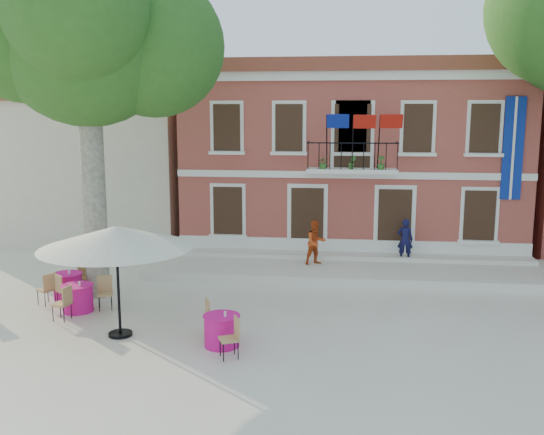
% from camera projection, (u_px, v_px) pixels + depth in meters
% --- Properties ---
extents(ground, '(90.00, 90.00, 0.00)m').
position_uv_depth(ground, '(280.00, 313.00, 17.01)').
color(ground, beige).
rests_on(ground, ground).
extents(main_building, '(13.50, 9.59, 7.50)m').
position_uv_depth(main_building, '(351.00, 154.00, 25.90)').
color(main_building, '#A9463D').
rests_on(main_building, ground).
extents(neighbor_west, '(9.40, 9.40, 6.40)m').
position_uv_depth(neighbor_west, '(103.00, 163.00, 28.31)').
color(neighbor_west, beige).
rests_on(neighbor_west, ground).
extents(terrace, '(14.00, 3.40, 0.30)m').
position_uv_depth(terrace, '(350.00, 270.00, 21.06)').
color(terrace, silver).
rests_on(terrace, ground).
extents(plane_tree_west, '(5.31, 5.31, 10.44)m').
position_uv_depth(plane_tree_west, '(86.00, 37.00, 17.34)').
color(plane_tree_west, '#A59E84').
rests_on(plane_tree_west, ground).
extents(patio_umbrella, '(3.78, 3.78, 2.81)m').
position_uv_depth(patio_umbrella, '(116.00, 238.00, 14.85)').
color(patio_umbrella, black).
rests_on(patio_umbrella, ground).
extents(pedestrian_navy, '(0.60, 0.44, 1.52)m').
position_uv_depth(pedestrian_navy, '(405.00, 240.00, 21.62)').
color(pedestrian_navy, '#101035').
rests_on(pedestrian_navy, terrace).
extents(pedestrian_orange, '(0.95, 0.89, 1.56)m').
position_uv_depth(pedestrian_orange, '(316.00, 242.00, 21.10)').
color(pedestrian_orange, '#C44317').
rests_on(pedestrian_orange, terrace).
extents(cafe_table_0, '(1.85, 1.75, 0.95)m').
position_uv_depth(cafe_table_0, '(78.00, 297.00, 17.07)').
color(cafe_table_0, '#EB169B').
rests_on(cafe_table_0, ground).
extents(cafe_table_1, '(1.17, 1.92, 0.95)m').
position_uv_depth(cafe_table_1, '(222.00, 329.00, 14.53)').
color(cafe_table_1, '#EB169B').
rests_on(cafe_table_1, ground).
extents(cafe_table_3, '(1.26, 1.90, 0.95)m').
position_uv_depth(cafe_table_3, '(68.00, 285.00, 18.30)').
color(cafe_table_3, '#EB169B').
rests_on(cafe_table_3, ground).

